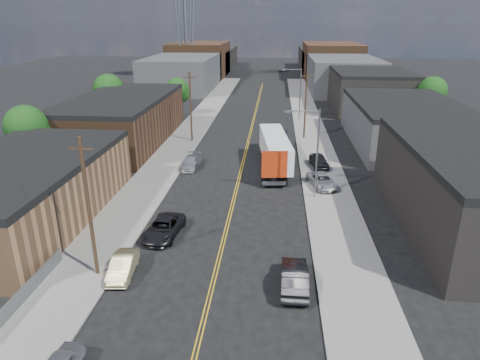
% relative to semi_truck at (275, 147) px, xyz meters
% --- Properties ---
extents(ground, '(260.00, 260.00, 0.00)m').
position_rel_semi_truck_xyz_m(ground, '(-3.94, 24.83, -2.34)').
color(ground, black).
rests_on(ground, ground).
extents(centerline, '(0.32, 120.00, 0.01)m').
position_rel_semi_truck_xyz_m(centerline, '(-3.94, 9.83, -2.33)').
color(centerline, gold).
rests_on(centerline, ground).
extents(sidewalk_left, '(5.00, 140.00, 0.15)m').
position_rel_semi_truck_xyz_m(sidewalk_left, '(-13.44, 9.83, -2.26)').
color(sidewalk_left, slate).
rests_on(sidewalk_left, ground).
extents(sidewalk_right, '(5.00, 140.00, 0.15)m').
position_rel_semi_truck_xyz_m(sidewalk_right, '(5.56, 9.83, -2.26)').
color(sidewalk_right, slate).
rests_on(sidewalk_right, ground).
extents(warehouse_tan, '(12.00, 22.00, 5.60)m').
position_rel_semi_truck_xyz_m(warehouse_tan, '(-21.94, -17.17, 0.46)').
color(warehouse_tan, olive).
rests_on(warehouse_tan, ground).
extents(warehouse_brown, '(12.00, 26.00, 6.60)m').
position_rel_semi_truck_xyz_m(warehouse_brown, '(-21.94, 8.83, 0.96)').
color(warehouse_brown, '#452D1B').
rests_on(warehouse_brown, ground).
extents(industrial_right_b, '(14.00, 24.00, 6.10)m').
position_rel_semi_truck_xyz_m(industrial_right_b, '(18.06, 10.83, 0.71)').
color(industrial_right_b, '#343436').
rests_on(industrial_right_b, ground).
extents(industrial_right_c, '(14.00, 22.00, 7.60)m').
position_rel_semi_truck_xyz_m(industrial_right_c, '(18.06, 36.83, 1.46)').
color(industrial_right_c, black).
rests_on(industrial_right_c, ground).
extents(skyline_left_a, '(16.00, 30.00, 8.00)m').
position_rel_semi_truck_xyz_m(skyline_left_a, '(-23.94, 59.83, 1.66)').
color(skyline_left_a, '#343436').
rests_on(skyline_left_a, ground).
extents(skyline_right_a, '(16.00, 30.00, 8.00)m').
position_rel_semi_truck_xyz_m(skyline_right_a, '(16.06, 59.83, 1.66)').
color(skyline_right_a, '#343436').
rests_on(skyline_right_a, ground).
extents(skyline_left_b, '(16.00, 26.00, 10.00)m').
position_rel_semi_truck_xyz_m(skyline_left_b, '(-23.94, 84.83, 2.66)').
color(skyline_left_b, '#452D1B').
rests_on(skyline_left_b, ground).
extents(skyline_right_b, '(16.00, 26.00, 10.00)m').
position_rel_semi_truck_xyz_m(skyline_right_b, '(16.06, 84.83, 2.66)').
color(skyline_right_b, '#452D1B').
rests_on(skyline_right_b, ground).
extents(skyline_left_c, '(16.00, 40.00, 7.00)m').
position_rel_semi_truck_xyz_m(skyline_left_c, '(-23.94, 104.83, 1.16)').
color(skyline_left_c, black).
rests_on(skyline_left_c, ground).
extents(skyline_right_c, '(16.00, 40.00, 7.00)m').
position_rel_semi_truck_xyz_m(skyline_right_c, '(16.06, 104.83, 1.16)').
color(skyline_right_c, black).
rests_on(skyline_right_c, ground).
extents(streetlight_near, '(3.39, 0.25, 9.00)m').
position_rel_semi_truck_xyz_m(streetlight_near, '(3.66, -10.17, 2.99)').
color(streetlight_near, gray).
rests_on(streetlight_near, ground).
extents(streetlight_far, '(3.39, 0.25, 9.00)m').
position_rel_semi_truck_xyz_m(streetlight_far, '(3.66, 24.83, 2.99)').
color(streetlight_far, gray).
rests_on(streetlight_far, ground).
extents(utility_pole_left_near, '(1.60, 0.26, 10.00)m').
position_rel_semi_truck_xyz_m(utility_pole_left_near, '(-12.14, -25.17, 2.80)').
color(utility_pole_left_near, black).
rests_on(utility_pole_left_near, ground).
extents(utility_pole_left_far, '(1.60, 0.26, 10.00)m').
position_rel_semi_truck_xyz_m(utility_pole_left_far, '(-12.14, 9.83, 2.80)').
color(utility_pole_left_far, black).
rests_on(utility_pole_left_far, ground).
extents(utility_pole_right, '(1.60, 0.26, 10.00)m').
position_rel_semi_truck_xyz_m(utility_pole_right, '(4.26, 12.83, 2.80)').
color(utility_pole_right, black).
rests_on(utility_pole_right, ground).
extents(tree_left_near, '(4.85, 4.76, 7.91)m').
position_rel_semi_truck_xyz_m(tree_left_near, '(-27.88, -5.17, 2.84)').
color(tree_left_near, black).
rests_on(tree_left_near, ground).
extents(tree_left_mid, '(5.10, 5.04, 8.37)m').
position_rel_semi_truck_xyz_m(tree_left_mid, '(-27.88, 19.83, 3.14)').
color(tree_left_mid, black).
rests_on(tree_left_mid, ground).
extents(tree_left_far, '(4.35, 4.20, 6.97)m').
position_rel_semi_truck_xyz_m(tree_left_far, '(-17.88, 26.83, 2.23)').
color(tree_left_far, black).
rests_on(tree_left_far, ground).
extents(tree_right_far, '(4.85, 4.76, 7.91)m').
position_rel_semi_truck_xyz_m(tree_right_far, '(26.12, 24.83, 2.84)').
color(tree_right_far, black).
rests_on(tree_right_far, ground).
extents(semi_truck, '(4.13, 15.96, 4.11)m').
position_rel_semi_truck_xyz_m(semi_truck, '(0.00, 0.00, 0.00)').
color(semi_truck, silver).
rests_on(semi_truck, ground).
extents(car_left_b, '(1.84, 4.33, 1.39)m').
position_rel_semi_truck_xyz_m(car_left_b, '(-10.34, -24.99, -1.65)').
color(car_left_b, tan).
rests_on(car_left_b, ground).
extents(car_left_c, '(2.95, 5.51, 1.47)m').
position_rel_semi_truck_xyz_m(car_left_c, '(-8.94, -19.17, -1.60)').
color(car_left_c, black).
rests_on(car_left_c, ground).
extents(car_left_d, '(2.22, 4.90, 1.39)m').
position_rel_semi_truck_xyz_m(car_left_d, '(-10.06, -1.93, -1.64)').
color(car_left_d, '#A6A8AB').
rests_on(car_left_d, ground).
extents(car_right_oncoming, '(1.79, 4.99, 1.64)m').
position_rel_semi_truck_xyz_m(car_right_oncoming, '(1.53, -25.55, -1.52)').
color(car_right_oncoming, black).
rests_on(car_right_oncoming, ground).
extents(car_right_lot_a, '(3.31, 5.20, 1.34)m').
position_rel_semi_truck_xyz_m(car_right_lot_a, '(5.05, -7.17, -1.52)').
color(car_right_lot_a, '#B7B9BC').
rests_on(car_right_lot_a, sidewalk_right).
extents(car_right_lot_c, '(2.39, 4.61, 1.50)m').
position_rel_semi_truck_xyz_m(car_right_lot_c, '(5.31, -0.63, -1.44)').
color(car_right_lot_c, black).
rests_on(car_right_lot_c, sidewalk_right).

